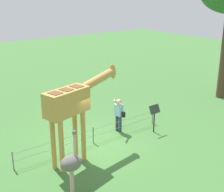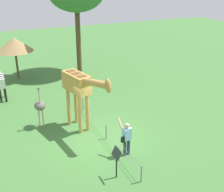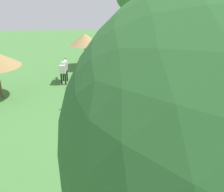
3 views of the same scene
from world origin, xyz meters
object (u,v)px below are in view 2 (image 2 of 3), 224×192
zebra (1,82)px  info_sign (117,157)px  giraffe (80,87)px  visitor (127,137)px  shade_hut_far (14,45)px  ostrich (40,106)px

zebra → info_sign: (9.87, 3.37, -0.21)m
giraffe → zebra: (-5.63, -3.32, -1.16)m
visitor → shade_hut_far: bearing=-166.2°
ostrich → shade_hut_far: shade_hut_far is taller
shade_hut_far → giraffe: bearing=11.6°
visitor → zebra: size_ratio=0.95×
giraffe → shade_hut_far: size_ratio=1.17×
giraffe → shade_hut_far: bearing=-168.4°
ostrich → info_sign: bearing=19.0°
visitor → ostrich: (-4.15, -2.90, 0.27)m
info_sign → shade_hut_far: bearing=-171.8°
shade_hut_far → info_sign: 13.68m
giraffe → zebra: giraffe is taller
zebra → ostrich: bearing=18.7°
visitor → info_sign: size_ratio=1.30×
visitor → zebra: (-8.62, -4.41, 0.26)m
visitor → ostrich: bearing=-145.0°
visitor → info_sign: bearing=-40.1°
visitor → zebra: bearing=-152.9°
shade_hut_far → ostrich: bearing=0.6°
ostrich → giraffe: bearing=57.4°
zebra → info_sign: bearing=18.8°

